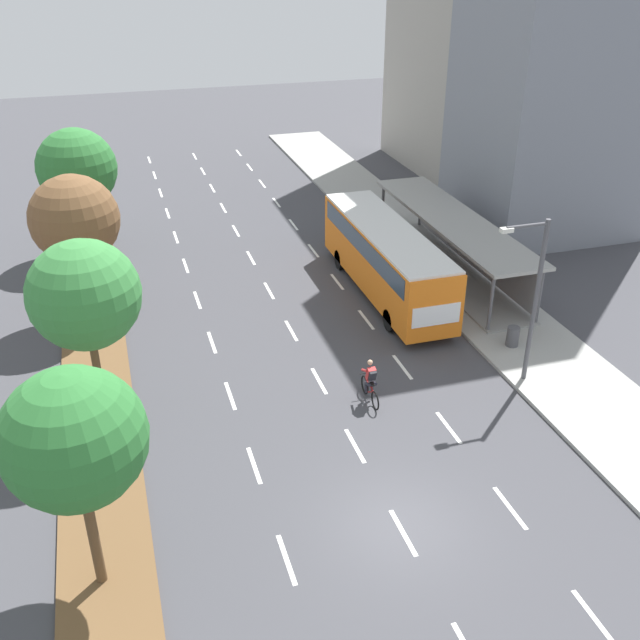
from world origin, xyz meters
TOP-DOWN VIEW (x-y plane):
  - ground_plane at (0.00, 0.00)m, footprint 140.00×140.00m
  - median_strip at (-8.30, 20.00)m, footprint 2.60×52.00m
  - sidewalk_right at (9.25, 20.00)m, footprint 4.50×52.00m
  - lane_divider_left at (-3.50, 18.57)m, footprint 0.14×48.14m
  - lane_divider_center at (0.00, 18.57)m, footprint 0.14×48.14m
  - lane_divider_right at (3.50, 18.57)m, footprint 0.14×48.14m
  - bus_shelter at (9.53, 15.78)m, footprint 2.90×13.50m
  - bus at (5.25, 14.54)m, footprint 2.54×11.29m
  - cyclist at (1.41, 6.23)m, footprint 0.46×1.82m
  - median_tree_nearest at (-8.42, 0.32)m, footprint 3.54×3.54m
  - median_tree_second at (-8.07, 8.18)m, footprint 3.75×3.75m
  - median_tree_third at (-8.37, 16.04)m, footprint 3.78×3.78m
  - median_tree_fourth at (-8.23, 23.91)m, footprint 4.09×4.09m
  - streetlight at (7.42, 5.75)m, footprint 1.91×0.24m
  - trash_bin at (8.45, 8.11)m, footprint 0.52×0.52m
  - building_near_right at (17.43, 20.70)m, footprint 9.17×8.30m
  - building_mid_right at (18.61, 32.93)m, footprint 7.80×12.85m

SIDE VIEW (x-z plane):
  - ground_plane at x=0.00m, z-range 0.00..0.00m
  - lane_divider_left at x=-3.50m, z-range 0.00..0.01m
  - lane_divider_center at x=0.00m, z-range 0.00..0.01m
  - lane_divider_right at x=3.50m, z-range 0.00..0.01m
  - median_strip at x=-8.30m, z-range 0.00..0.12m
  - sidewalk_right at x=9.25m, z-range 0.00..0.15m
  - trash_bin at x=8.45m, z-range 0.15..1.00m
  - cyclist at x=1.41m, z-range -0.06..1.65m
  - bus_shelter at x=9.53m, z-range 0.43..3.29m
  - bus at x=5.25m, z-range 0.38..3.75m
  - streetlight at x=7.42m, z-range 0.64..7.14m
  - median_tree_fourth at x=-8.23m, z-range 1.39..8.04m
  - median_tree_third at x=-8.37m, z-range 1.47..7.98m
  - median_tree_nearest at x=-8.42m, z-range 1.56..8.02m
  - median_tree_second at x=-8.07m, z-range 1.53..8.13m
  - building_mid_right at x=18.61m, z-range 0.00..22.95m
  - building_near_right at x=17.43m, z-range 0.00..23.53m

